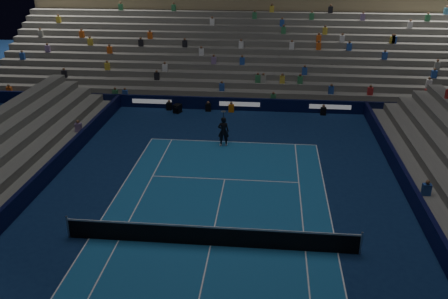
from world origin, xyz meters
The scene contains 8 objects.
ground centered at (0.00, 0.00, 0.00)m, with size 90.00×90.00×0.00m, color #0B1F46.
court_surface centered at (0.00, 0.00, 0.01)m, with size 10.97×23.77×0.01m, color #1A5790.
sponsor_barrier_far centered at (0.00, 18.50, 0.50)m, with size 44.00×0.25×1.00m, color black.
sponsor_barrier_east centered at (9.70, 0.00, 0.50)m, with size 0.25×37.00×1.00m, color black.
grandstand_main centered at (0.00, 27.90, 3.38)m, with size 44.00×15.20×11.20m.
tennis_net centered at (0.00, 0.00, 0.50)m, with size 12.90×0.10×1.10m.
tennis_player centered at (-0.56, 11.27, 0.98)m, with size 0.71×0.47×1.96m, color black.
broadcast_camera centered at (-4.78, 17.41, 0.34)m, with size 0.69×1.05×0.67m.
Camera 1 is at (2.32, -17.39, 12.20)m, focal length 38.40 mm.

